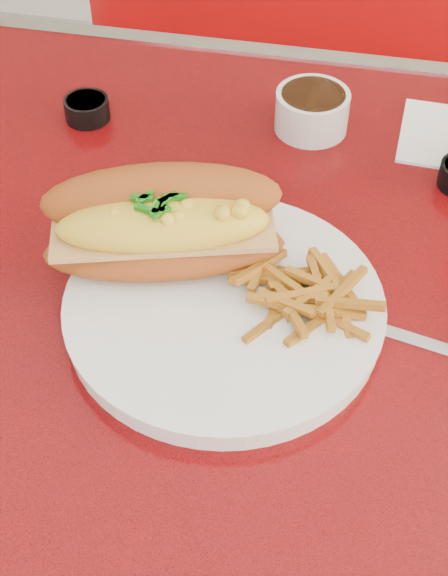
% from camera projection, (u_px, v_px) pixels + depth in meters
% --- Properties ---
extents(diner_table, '(1.23, 0.83, 0.77)m').
position_uv_depth(diner_table, '(309.00, 360.00, 0.94)').
color(diner_table, red).
rests_on(diner_table, ground).
extents(booth_bench_far, '(1.20, 0.51, 0.90)m').
position_uv_depth(booth_bench_far, '(347.00, 161.00, 1.72)').
color(booth_bench_far, '#A60B0D').
rests_on(booth_bench_far, ground).
extents(dinner_plate, '(0.39, 0.39, 0.02)m').
position_uv_depth(dinner_plate, '(224.00, 308.00, 0.77)').
color(dinner_plate, white).
rests_on(dinner_plate, diner_table).
extents(mac_hoagie, '(0.26, 0.17, 0.10)m').
position_uv_depth(mac_hoagie, '(163.00, 224.00, 0.77)').
color(mac_hoagie, '#A34D1A').
rests_on(mac_hoagie, dinner_plate).
extents(fries_pile, '(0.12, 0.11, 0.03)m').
position_uv_depth(fries_pile, '(305.00, 294.00, 0.75)').
color(fries_pile, '#C17C20').
rests_on(fries_pile, dinner_plate).
extents(fork, '(0.04, 0.15, 0.00)m').
position_uv_depth(fork, '(263.00, 242.00, 0.81)').
color(fork, silver).
rests_on(fork, dinner_plate).
extents(gravy_ramekin, '(0.11, 0.11, 0.05)m').
position_uv_depth(gravy_ramekin, '(312.00, 110.00, 0.97)').
color(gravy_ramekin, white).
rests_on(gravy_ramekin, diner_table).
extents(sauce_cup_left, '(0.07, 0.07, 0.03)m').
position_uv_depth(sauce_cup_left, '(87.00, 108.00, 0.99)').
color(sauce_cup_left, black).
rests_on(sauce_cup_left, diner_table).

